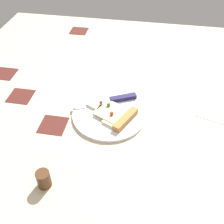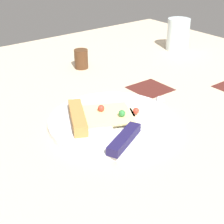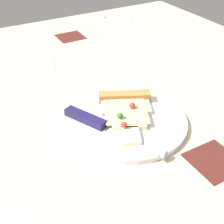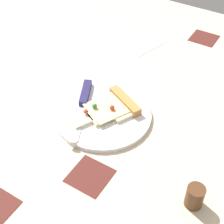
{
  "view_description": "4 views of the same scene",
  "coord_description": "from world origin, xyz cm",
  "px_view_note": "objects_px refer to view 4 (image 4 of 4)",
  "views": [
    {
      "loc": [
        -11.64,
        75.71,
        65.58
      ],
      "look_at": [
        0.09,
        8.77,
        2.93
      ],
      "focal_mm": 43.09,
      "sensor_mm": 36.0,
      "label": 1
    },
    {
      "loc": [
        -35.34,
        -39.8,
        34.55
      ],
      "look_at": [
        1.57,
        8.12,
        2.4
      ],
      "focal_mm": 54.68,
      "sensor_mm": 36.0,
      "label": 2
    },
    {
      "loc": [
        45.34,
        -21.08,
        40.36
      ],
      "look_at": [
        -0.16,
        4.66,
        3.02
      ],
      "focal_mm": 48.45,
      "sensor_mm": 36.0,
      "label": 3
    },
    {
      "loc": [
        56.44,
        44.45,
        63.95
      ],
      "look_at": [
        1.27,
        10.41,
        2.91
      ],
      "focal_mm": 54.92,
      "sensor_mm": 36.0,
      "label": 4
    }
  ],
  "objects_px": {
    "napkin": "(139,41)",
    "pepper_shaker": "(195,196)",
    "plate": "(103,115)",
    "pizza_slice": "(111,107)",
    "knife": "(83,104)"
  },
  "relations": [
    {
      "from": "plate",
      "to": "knife",
      "type": "relative_size",
      "value": 1.15
    },
    {
      "from": "pizza_slice",
      "to": "napkin",
      "type": "height_order",
      "value": "pizza_slice"
    },
    {
      "from": "plate",
      "to": "napkin",
      "type": "bearing_deg",
      "value": -165.81
    },
    {
      "from": "pizza_slice",
      "to": "knife",
      "type": "xyz_separation_m",
      "value": [
        0.03,
        -0.07,
        -0.0
      ]
    },
    {
      "from": "plate",
      "to": "pizza_slice",
      "type": "relative_size",
      "value": 1.36
    },
    {
      "from": "knife",
      "to": "napkin",
      "type": "distance_m",
      "value": 0.39
    },
    {
      "from": "plate",
      "to": "pepper_shaker",
      "type": "relative_size",
      "value": 4.78
    },
    {
      "from": "knife",
      "to": "pizza_slice",
      "type": "bearing_deg",
      "value": 173.89
    },
    {
      "from": "pepper_shaker",
      "to": "napkin",
      "type": "relative_size",
      "value": 0.42
    },
    {
      "from": "knife",
      "to": "plate",
      "type": "bearing_deg",
      "value": 157.33
    },
    {
      "from": "knife",
      "to": "pepper_shaker",
      "type": "relative_size",
      "value": 4.17
    },
    {
      "from": "napkin",
      "to": "plate",
      "type": "bearing_deg",
      "value": 14.19
    },
    {
      "from": "knife",
      "to": "napkin",
      "type": "height_order",
      "value": "knife"
    },
    {
      "from": "napkin",
      "to": "pepper_shaker",
      "type": "bearing_deg",
      "value": 38.56
    },
    {
      "from": "pizza_slice",
      "to": "pepper_shaker",
      "type": "relative_size",
      "value": 3.53
    }
  ]
}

